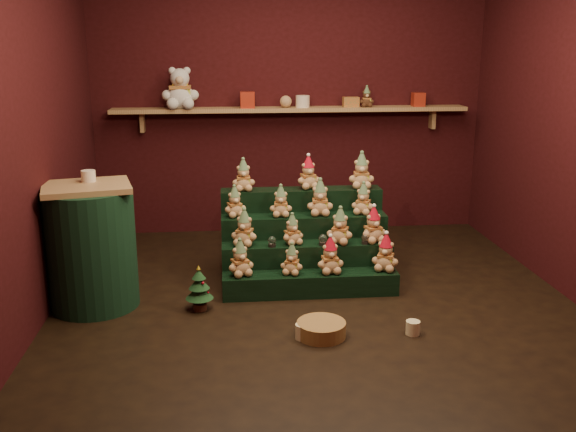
{
  "coord_description": "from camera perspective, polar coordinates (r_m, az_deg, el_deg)",
  "views": [
    {
      "loc": [
        -0.65,
        -4.65,
        1.95
      ],
      "look_at": [
        -0.19,
        0.25,
        0.62
      ],
      "focal_mm": 40.0,
      "sensor_mm": 36.0,
      "label": 1
    }
  ],
  "objects": [
    {
      "name": "table_ornament",
      "position": [
        5.01,
        -17.32,
        3.42
      ],
      "size": [
        0.11,
        0.11,
        0.08
      ],
      "primitive_type": "cylinder",
      "color": "beige",
      "rests_on": "side_table"
    },
    {
      "name": "white_bear",
      "position": [
        6.51,
        -9.58,
        11.61
      ],
      "size": [
        0.37,
        0.33,
        0.51
      ],
      "primitive_type": null,
      "rotation": [
        0.0,
        0.0,
        0.02
      ],
      "color": "silver",
      "rests_on": "back_shelf"
    },
    {
      "name": "gift_tin_red_b",
      "position": [
        6.81,
        11.5,
        10.12
      ],
      "size": [
        0.12,
        0.12,
        0.14
      ],
      "primitive_type": "cube",
      "color": "#B3301B",
      "rests_on": "back_shelf"
    },
    {
      "name": "riser_tier_back",
      "position": [
        5.69,
        1.17,
        -1.12
      ],
      "size": [
        1.4,
        0.22,
        0.72
      ],
      "primitive_type": "cube",
      "color": "black",
      "rests_on": "ground"
    },
    {
      "name": "snow_globe_a",
      "position": [
        5.17,
        -1.43,
        -2.27
      ],
      "size": [
        0.07,
        0.07,
        0.09
      ],
      "color": "black",
      "rests_on": "riser_tier_midfront"
    },
    {
      "name": "teddy_8",
      "position": [
        5.37,
        -4.77,
        1.29
      ],
      "size": [
        0.23,
        0.22,
        0.26
      ],
      "primitive_type": null,
      "rotation": [
        0.0,
        0.0,
        0.33
      ],
      "color": "tan",
      "rests_on": "riser_tier_midback"
    },
    {
      "name": "teddy_0",
      "position": [
        5.04,
        -4.28,
        -3.72
      ],
      "size": [
        0.26,
        0.25,
        0.29
      ],
      "primitive_type": null,
      "rotation": [
        0.0,
        0.0,
        0.39
      ],
      "color": "tan",
      "rests_on": "riser_tier_front"
    },
    {
      "name": "mug_left",
      "position": [
        4.43,
        1.33,
        -10.23
      ],
      "size": [
        0.11,
        0.11,
        0.11
      ],
      "primitive_type": "cylinder",
      "color": "beige",
      "rests_on": "ground"
    },
    {
      "name": "ground",
      "position": [
        5.08,
        2.38,
        -7.44
      ],
      "size": [
        4.0,
        4.0,
        0.0
      ],
      "primitive_type": "plane",
      "color": "black",
      "rests_on": "ground"
    },
    {
      "name": "shelf_plush_ball",
      "position": [
        6.55,
        -0.2,
        10.14
      ],
      "size": [
        0.12,
        0.12,
        0.12
      ],
      "primitive_type": "sphere",
      "color": "tan",
      "rests_on": "back_shelf"
    },
    {
      "name": "teddy_2",
      "position": [
        5.09,
        3.77,
        -3.49
      ],
      "size": [
        0.23,
        0.21,
        0.29
      ],
      "primitive_type": null,
      "rotation": [
        0.0,
        0.0,
        0.1
      ],
      "color": "tan",
      "rests_on": "riser_tier_front"
    },
    {
      "name": "riser_tier_midfront",
      "position": [
        5.32,
        1.7,
        -4.3
      ],
      "size": [
        1.4,
        0.22,
        0.36
      ],
      "primitive_type": "cube",
      "color": "black",
      "rests_on": "ground"
    },
    {
      "name": "back_shelf",
      "position": [
        6.59,
        0.27,
        9.41
      ],
      "size": [
        3.6,
        0.26,
        0.24
      ],
      "color": "tan",
      "rests_on": "ground"
    },
    {
      "name": "teddy_11",
      "position": [
        5.48,
        6.71,
        1.55
      ],
      "size": [
        0.25,
        0.24,
        0.27
      ],
      "primitive_type": null,
      "rotation": [
        0.0,
        0.0,
        -0.45
      ],
      "color": "tan",
      "rests_on": "riser_tier_midback"
    },
    {
      "name": "back_wall",
      "position": [
        6.75,
        0.12,
        10.46
      ],
      "size": [
        4.0,
        0.1,
        2.8
      ],
      "primitive_type": "cube",
      "color": "black",
      "rests_on": "ground"
    },
    {
      "name": "mug_right",
      "position": [
        4.58,
        11.04,
        -9.72
      ],
      "size": [
        0.1,
        0.1,
        0.1
      ],
      "primitive_type": "cylinder",
      "color": "beige",
      "rests_on": "ground"
    },
    {
      "name": "teddy_13",
      "position": [
        5.58,
        1.81,
        3.88
      ],
      "size": [
        0.24,
        0.22,
        0.28
      ],
      "primitive_type": null,
      "rotation": [
        0.0,
        0.0,
        0.22
      ],
      "color": "tan",
      "rests_on": "riser_tier_back"
    },
    {
      "name": "mini_christmas_tree",
      "position": [
        4.88,
        -7.9,
        -6.39
      ],
      "size": [
        0.21,
        0.21,
        0.36
      ],
      "rotation": [
        0.0,
        0.0,
        -0.06
      ],
      "color": "#402216",
      "rests_on": "ground"
    },
    {
      "name": "riser_tier_front",
      "position": [
        5.15,
        2.0,
        -6.05
      ],
      "size": [
        1.4,
        0.22,
        0.18
      ],
      "primitive_type": "cube",
      "color": "black",
      "rests_on": "ground"
    },
    {
      "name": "scarf_gift_box",
      "position": [
        6.65,
        5.61,
        10.05
      ],
      "size": [
        0.16,
        0.1,
        0.1
      ],
      "primitive_type": "cube",
      "color": "#DE541F",
      "rests_on": "back_shelf"
    },
    {
      "name": "teddy_12",
      "position": [
        5.52,
        -3.99,
        3.66
      ],
      "size": [
        0.2,
        0.18,
        0.27
      ],
      "primitive_type": null,
      "rotation": [
        0.0,
        0.0,
        0.02
      ],
      "color": "tan",
      "rests_on": "riser_tier_back"
    },
    {
      "name": "front_wall",
      "position": [
        2.74,
        8.51,
        3.35
      ],
      "size": [
        4.0,
        0.1,
        2.8
      ],
      "primitive_type": "cube",
      "color": "black",
      "rests_on": "ground"
    },
    {
      "name": "teddy_10",
      "position": [
        5.41,
        2.86,
        1.66
      ],
      "size": [
        0.23,
        0.21,
        0.3
      ],
      "primitive_type": null,
      "rotation": [
        0.0,
        0.0,
        -0.08
      ],
      "color": "tan",
      "rests_on": "riser_tier_midback"
    },
    {
      "name": "riser_tier_midback",
      "position": [
        5.5,
        1.42,
        -2.65
      ],
      "size": [
        1.4,
        0.22,
        0.54
      ],
      "primitive_type": "cube",
      "color": "black",
      "rests_on": "ground"
    },
    {
      "name": "left_wall",
      "position": [
        4.88,
        -22.23,
        7.55
      ],
      "size": [
        0.1,
        4.0,
        2.8
      ],
      "primitive_type": "cube",
      "color": "black",
      "rests_on": "ground"
    },
    {
      "name": "teddy_9",
      "position": [
        5.37,
        -0.65,
        1.34
      ],
      "size": [
        0.2,
        0.18,
        0.26
      ],
      "primitive_type": null,
      "rotation": [
        0.0,
        0.0,
        -0.05
      ],
      "color": "tan",
      "rests_on": "riser_tier_midback"
    },
    {
      "name": "teddy_6",
      "position": [
        5.25,
        4.66,
        -0.86
      ],
      "size": [
        0.27,
        0.26,
        0.3
      ],
      "primitive_type": null,
      "rotation": [
        0.0,
        0.0,
        -0.39
      ],
      "color": "tan",
      "rests_on": "riser_tier_midfront"
    },
    {
      "name": "brown_bear",
      "position": [
        6.66,
        7.01,
        10.48
      ],
      "size": [
        0.15,
        0.14,
        0.21
      ],
      "primitive_type": null,
      "rotation": [
        0.0,
        0.0,
        -0.04
      ],
      "color": "#4A2818",
      "rests_on": "back_shelf"
    },
    {
      "name": "teddy_4",
      "position": [
        5.2,
        -3.89,
        -1.02
      ],
      "size": [
        0.26,
        0.25,
        0.3
      ],
      "primitive_type": null,
      "rotation": [
        0.0,
        0.0,
        -0.33
      ],
      "color": "tan",
      "rests_on": "riser_tier_midfront"
    },
    {
      "name": "teddy_3",
      "position": [
        5.2,
        8.68,
        -3.22
      ],
      "size": [
        0.27,
        0.26,
        0.3
      ],
      "primitive_type": null,
      "rotation": [
        0.0,
        0.0,
        -0.39
      ],
      "color": "tan",
      "rests_on": "riser_tier_front"
    },
    {
      "name": "teddy_14",
      "position": [
        5.64,
        6.55,
        4.05
      ],
      "size": [
        0.24,
        0.22,
        0.31
      ],
      "primitive_type": null,
      "rotation": [
        0.0,
        0.0,
        -0.09
      ],
      "color": "tan",
      "rests_on": "riser_tier_back"
    },
    {
      "name": "gift_tin_red_a",
      "position": [
        6.53,
        -3.63,
        10.26
      ],
      "size": [
        0.14,
        0.14,
        0.16
      ],
      "primitive_type": "cube",
      "color": "#B3301B",
      "rests_on": "back_shelf"
    },
    {
      "name": "teddy_7",
      "position": [
        5.31,
        7.6,
        -0.77
      ],
      "size": [
        0.26,
        0.25,
        0.3
      ],
      "primitive_type": null,
      "rotation": [
        0.0,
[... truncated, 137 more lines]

